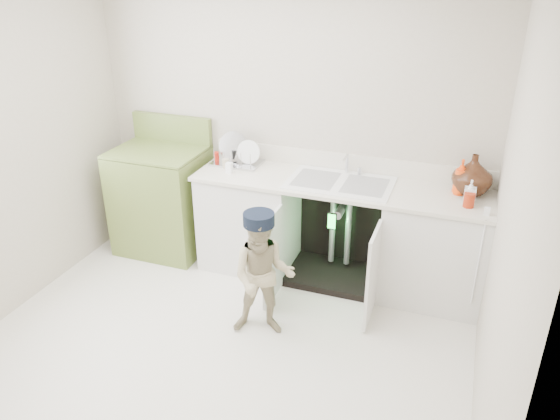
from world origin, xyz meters
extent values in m
plane|color=beige|center=(0.00, 0.00, 0.00)|extent=(3.50, 3.50, 0.00)
cube|color=beige|center=(0.00, 1.50, 1.25)|extent=(3.50, 2.50, 0.02)
cube|color=beige|center=(0.00, -1.50, 1.25)|extent=(3.50, 2.50, 0.02)
cube|color=beige|center=(1.75, 0.00, 1.25)|extent=(2.50, 3.00, 0.02)
cube|color=white|center=(-0.25, 1.20, 0.43)|extent=(0.80, 0.60, 0.86)
cube|color=white|center=(1.35, 1.20, 0.43)|extent=(0.80, 0.60, 0.86)
cube|color=black|center=(0.55, 1.47, 0.43)|extent=(0.80, 0.06, 0.86)
cube|color=black|center=(0.55, 1.20, 0.03)|extent=(0.80, 0.60, 0.06)
cylinder|color=gray|center=(0.48, 1.30, 0.45)|extent=(0.05, 0.05, 0.70)
cylinder|color=gray|center=(0.62, 1.30, 0.45)|extent=(0.05, 0.05, 0.70)
cylinder|color=gray|center=(0.55, 1.25, 0.62)|extent=(0.07, 0.18, 0.07)
cube|color=white|center=(0.15, 0.70, 0.40)|extent=(0.03, 0.40, 0.76)
cube|color=white|center=(0.95, 0.70, 0.40)|extent=(0.02, 0.40, 0.76)
cube|color=white|center=(0.55, 1.20, 0.89)|extent=(2.44, 0.64, 0.03)
cube|color=white|center=(0.55, 1.49, 0.98)|extent=(2.44, 0.02, 0.15)
cube|color=white|center=(0.55, 1.20, 0.90)|extent=(0.85, 0.55, 0.02)
cube|color=gray|center=(0.34, 1.20, 0.91)|extent=(0.34, 0.40, 0.01)
cube|color=gray|center=(0.76, 1.20, 0.91)|extent=(0.34, 0.40, 0.01)
cylinder|color=silver|center=(0.55, 1.42, 0.99)|extent=(0.03, 0.03, 0.17)
cylinder|color=silver|center=(0.55, 1.36, 1.06)|extent=(0.02, 0.14, 0.02)
cylinder|color=silver|center=(0.66, 1.42, 0.94)|extent=(0.04, 0.04, 0.06)
cylinder|color=white|center=(1.68, 0.89, 0.55)|extent=(0.01, 0.01, 0.70)
cube|color=white|center=(1.68, 0.98, 0.93)|extent=(0.04, 0.02, 0.06)
cube|color=silver|center=(-0.42, 1.32, 0.91)|extent=(0.43, 0.29, 0.02)
cylinder|color=silver|center=(-0.46, 1.34, 0.99)|extent=(0.27, 0.10, 0.26)
cylinder|color=white|center=(-0.30, 1.32, 0.98)|extent=(0.21, 0.06, 0.21)
cylinder|color=silver|center=(-0.59, 1.22, 0.98)|extent=(0.01, 0.01, 0.12)
cylinder|color=silver|center=(-0.50, 1.22, 0.98)|extent=(0.01, 0.01, 0.12)
cylinder|color=silver|center=(-0.42, 1.22, 0.98)|extent=(0.01, 0.01, 0.12)
cylinder|color=silver|center=(-0.33, 1.22, 0.98)|extent=(0.01, 0.01, 0.12)
cylinder|color=silver|center=(-0.25, 1.22, 0.98)|extent=(0.01, 0.01, 0.12)
imported|color=#412612|center=(1.55, 1.34, 1.06)|extent=(0.30, 0.30, 0.32)
imported|color=#FF470D|center=(1.47, 1.30, 1.04)|extent=(0.11, 0.11, 0.28)
imported|color=white|center=(1.55, 1.14, 0.99)|extent=(0.08, 0.09, 0.19)
cylinder|color=#A5280E|center=(1.55, 1.08, 0.96)|extent=(0.08, 0.08, 0.11)
cylinder|color=#B01C0F|center=(-0.60, 1.28, 0.95)|extent=(0.05, 0.05, 0.10)
cylinder|color=tan|center=(-0.47, 1.20, 0.94)|extent=(0.06, 0.06, 0.08)
cylinder|color=black|center=(-0.44, 1.32, 0.96)|extent=(0.04, 0.04, 0.12)
cube|color=white|center=(-0.39, 1.10, 0.95)|extent=(0.05, 0.05, 0.09)
cube|color=olive|center=(-1.13, 1.18, 0.48)|extent=(0.80, 0.65, 0.96)
cube|color=olive|center=(-1.13, 1.18, 0.98)|extent=(0.80, 0.65, 0.02)
cube|color=olive|center=(-1.13, 1.46, 1.11)|extent=(0.80, 0.06, 0.25)
cylinder|color=black|center=(-1.33, 1.02, 0.97)|extent=(0.18, 0.18, 0.02)
cylinder|color=silver|center=(-1.33, 1.02, 0.99)|extent=(0.21, 0.21, 0.01)
cylinder|color=black|center=(-1.33, 1.33, 0.97)|extent=(0.18, 0.18, 0.02)
cylinder|color=silver|center=(-1.33, 1.33, 0.99)|extent=(0.21, 0.21, 0.01)
cylinder|color=black|center=(-0.94, 1.02, 0.97)|extent=(0.18, 0.18, 0.02)
cylinder|color=silver|center=(-0.94, 1.02, 0.99)|extent=(0.21, 0.21, 0.01)
cylinder|color=black|center=(-0.94, 1.33, 0.97)|extent=(0.18, 0.18, 0.02)
cylinder|color=silver|center=(-0.94, 1.33, 0.99)|extent=(0.21, 0.21, 0.01)
imported|color=#C3B58C|center=(0.23, 0.29, 0.48)|extent=(0.55, 0.48, 0.96)
cylinder|color=black|center=(0.23, 0.29, 0.93)|extent=(0.27, 0.27, 0.09)
cube|color=black|center=(0.20, 0.39, 0.90)|extent=(0.19, 0.13, 0.01)
cube|color=black|center=(0.58, 0.86, 0.72)|extent=(0.07, 0.01, 0.14)
cube|color=#26F23F|center=(0.58, 0.85, 0.72)|extent=(0.06, 0.00, 0.12)
camera|label=1|loc=(1.48, -2.81, 2.61)|focal=35.00mm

